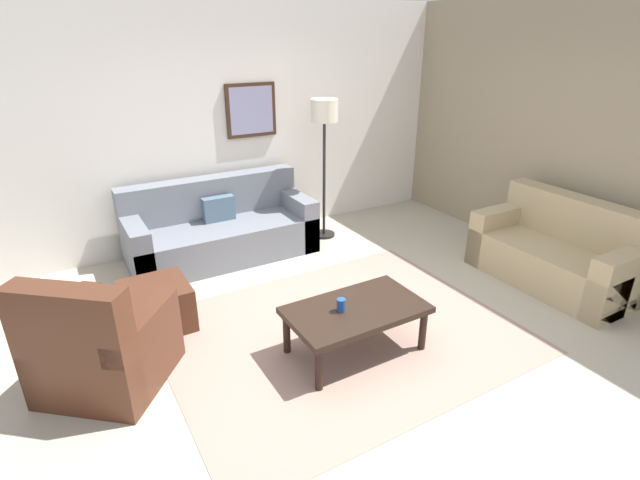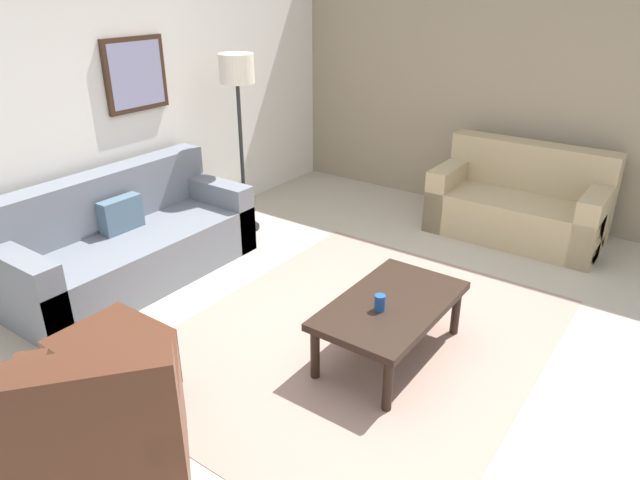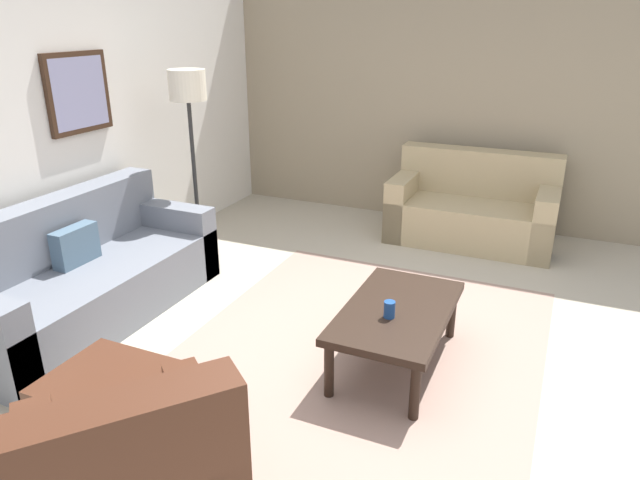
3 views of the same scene
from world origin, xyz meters
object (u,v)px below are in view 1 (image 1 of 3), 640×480
object	(u,v)px
couch_loveseat	(559,254)
framed_artwork	(251,110)
ottoman	(157,306)
cup	(341,305)
lamp_standing	(324,125)
couch_main	(219,230)
coffee_table	(356,313)
armchair_leather	(100,352)

from	to	relation	value
couch_loveseat	framed_artwork	distance (m)	3.78
ottoman	couch_loveseat	bearing A→B (deg)	-17.93
couch_loveseat	cup	bearing A→B (deg)	178.71
lamp_standing	ottoman	bearing A→B (deg)	-155.84
ottoman	lamp_standing	world-z (taller)	lamp_standing
ottoman	lamp_standing	size ratio (longest dim) A/B	0.33
cup	lamp_standing	xyz separation A→B (m)	(1.16, 2.22, 0.95)
couch_main	lamp_standing	bearing A→B (deg)	-5.78
cup	coffee_table	bearing A→B (deg)	-5.67
couch_main	armchair_leather	xyz separation A→B (m)	(-1.52, -1.82, 0.01)
couch_loveseat	armchair_leather	bearing A→B (deg)	172.17
cup	armchair_leather	bearing A→B (deg)	162.42
armchair_leather	coffee_table	bearing A→B (deg)	-16.75
couch_loveseat	ottoman	world-z (taller)	couch_loveseat
couch_main	ottoman	world-z (taller)	couch_main
couch_main	ottoman	xyz separation A→B (m)	(-1.00, -1.18, -0.10)
couch_main	couch_loveseat	world-z (taller)	same
armchair_leather	cup	size ratio (longest dim) A/B	10.62
coffee_table	lamp_standing	size ratio (longest dim) A/B	0.64
couch_loveseat	lamp_standing	xyz separation A→B (m)	(-1.48, 2.28, 1.11)
couch_loveseat	ottoman	distance (m)	4.01
ottoman	cup	bearing A→B (deg)	-45.11
cup	framed_artwork	world-z (taller)	framed_artwork
armchair_leather	couch_main	bearing A→B (deg)	50.04
couch_loveseat	ottoman	bearing A→B (deg)	162.07
couch_main	ottoman	bearing A→B (deg)	-130.10
ottoman	cup	xyz separation A→B (m)	(1.17, -1.18, 0.26)
coffee_table	ottoman	bearing A→B (deg)	137.63
couch_loveseat	armchair_leather	xyz separation A→B (m)	(-4.34, 0.60, 0.01)
couch_loveseat	armchair_leather	size ratio (longest dim) A/B	1.41
couch_loveseat	cup	size ratio (longest dim) A/B	14.95
couch_loveseat	coffee_table	xyz separation A→B (m)	(-2.51, 0.05, 0.06)
couch_main	cup	distance (m)	2.37
couch_main	coffee_table	world-z (taller)	couch_main
couch_main	coffee_table	distance (m)	2.39
framed_artwork	couch_main	bearing A→B (deg)	-148.00
couch_loveseat	coffee_table	bearing A→B (deg)	178.95
couch_main	couch_loveseat	size ratio (longest dim) A/B	1.32
couch_loveseat	coffee_table	size ratio (longest dim) A/B	1.44
cup	ottoman	bearing A→B (deg)	134.89
cup	couch_main	bearing A→B (deg)	94.25
ottoman	lamp_standing	distance (m)	2.83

